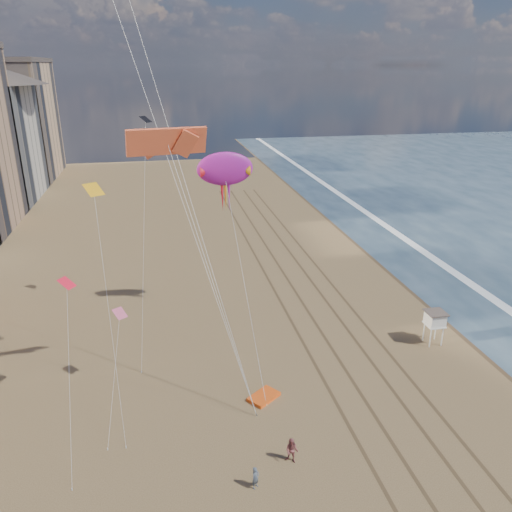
# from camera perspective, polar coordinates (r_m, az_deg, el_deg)

# --- Properties ---
(wet_sand) EXTENTS (260.00, 260.00, 0.00)m
(wet_sand) POSITION_cam_1_polar(r_m,az_deg,el_deg) (68.65, 18.47, -1.85)
(wet_sand) COLOR #42301E
(wet_sand) RESTS_ON ground
(foam) EXTENTS (260.00, 260.00, 0.00)m
(foam) POSITION_cam_1_polar(r_m,az_deg,el_deg) (70.76, 21.44, -1.56)
(foam) COLOR white
(foam) RESTS_ON ground
(tracks) EXTENTS (7.68, 120.00, 0.01)m
(tracks) POSITION_cam_1_polar(r_m,az_deg,el_deg) (53.91, 8.11, -7.32)
(tracks) COLOR brown
(tracks) RESTS_ON ground
(lifeguard_stand) EXTENTS (1.88, 1.88, 3.39)m
(lifeguard_stand) POSITION_cam_1_polar(r_m,az_deg,el_deg) (51.11, 19.78, -6.82)
(lifeguard_stand) COLOR silver
(lifeguard_stand) RESTS_ON ground
(grounded_kite) EXTENTS (2.94, 2.76, 0.28)m
(grounded_kite) POSITION_cam_1_polar(r_m,az_deg,el_deg) (42.16, 0.89, -15.78)
(grounded_kite) COLOR #FF5715
(grounded_kite) RESTS_ON ground
(show_kite) EXTENTS (4.98, 8.55, 21.80)m
(show_kite) POSITION_cam_1_polar(r_m,az_deg,el_deg) (49.37, -3.56, 9.86)
(show_kite) COLOR #9B178D
(show_kite) RESTS_ON ground
(kite_flyer_a) EXTENTS (0.68, 0.66, 1.58)m
(kite_flyer_a) POSITION_cam_1_polar(r_m,az_deg,el_deg) (34.77, -0.06, -24.01)
(kite_flyer_a) COLOR #505A67
(kite_flyer_a) RESTS_ON ground
(kite_flyer_b) EXTENTS (1.15, 1.09, 1.87)m
(kite_flyer_b) POSITION_cam_1_polar(r_m,az_deg,el_deg) (36.36, 4.12, -21.31)
(kite_flyer_b) COLOR #9C504F
(kite_flyer_b) RESTS_ON ground
(small_kites) EXTENTS (7.66, 16.02, 14.32)m
(small_kites) POSITION_cam_1_polar(r_m,az_deg,el_deg) (41.62, -16.85, 4.26)
(small_kites) COLOR red
(small_kites) RESTS_ON ground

